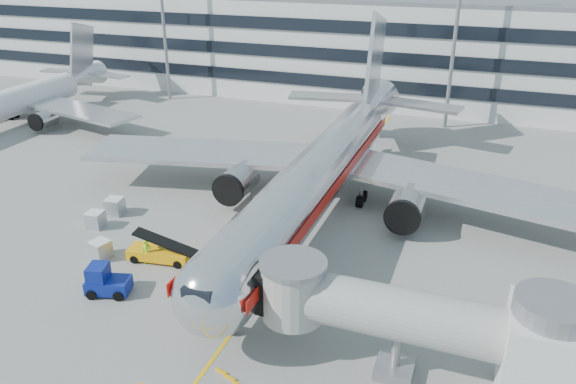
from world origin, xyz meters
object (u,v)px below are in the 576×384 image
(cargo_container_right, at_px, (115,206))
(main_jet, at_px, (324,167))
(cargo_container_left, at_px, (95,220))
(baggage_tug, at_px, (105,281))
(belt_loader, at_px, (160,252))
(cargo_container_front, at_px, (101,249))
(ramp_worker, at_px, (147,252))

(cargo_container_right, bearing_deg, main_jet, 23.79)
(main_jet, distance_m, cargo_container_left, 20.87)
(main_jet, bearing_deg, baggage_tug, -118.92)
(belt_loader, bearing_deg, main_jet, 55.60)
(cargo_container_left, bearing_deg, baggage_tug, -48.40)
(cargo_container_right, distance_m, cargo_container_front, 7.93)
(belt_loader, xyz_separation_m, ramp_worker, (-0.71, -0.71, 0.30))
(baggage_tug, bearing_deg, ramp_worker, 84.70)
(belt_loader, xyz_separation_m, cargo_container_right, (-8.41, 5.71, 0.08))
(cargo_container_right, bearing_deg, cargo_container_left, -89.80)
(cargo_container_right, xyz_separation_m, ramp_worker, (7.70, -6.43, 0.23))
(main_jet, distance_m, cargo_container_right, 19.60)
(main_jet, height_order, belt_loader, main_jet)
(main_jet, distance_m, ramp_worker, 17.64)
(belt_loader, distance_m, cargo_container_front, 4.82)
(belt_loader, relative_size, cargo_container_right, 3.23)
(cargo_container_right, xyz_separation_m, cargo_container_front, (3.76, -6.98, -0.05))
(baggage_tug, height_order, cargo_container_left, baggage_tug)
(main_jet, bearing_deg, belt_loader, -124.40)
(baggage_tug, bearing_deg, cargo_container_front, 131.30)
(main_jet, bearing_deg, cargo_container_front, -133.26)
(cargo_container_left, height_order, ramp_worker, ramp_worker)
(baggage_tug, height_order, ramp_worker, baggage_tug)
(cargo_container_front, distance_m, ramp_worker, 3.99)
(cargo_container_left, bearing_deg, belt_loader, -19.12)
(main_jet, xyz_separation_m, baggage_tug, (-10.37, -18.77, -3.25))
(cargo_container_left, height_order, cargo_container_front, same)
(baggage_tug, relative_size, cargo_container_right, 2.04)
(belt_loader, bearing_deg, ramp_worker, -134.84)
(cargo_container_left, relative_size, cargo_container_front, 0.90)
(baggage_tug, xyz_separation_m, cargo_container_right, (-7.28, 10.99, -0.20))
(belt_loader, distance_m, ramp_worker, 1.05)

